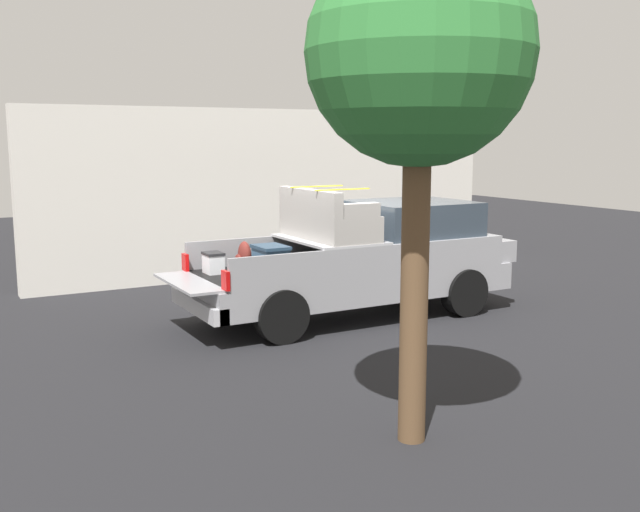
% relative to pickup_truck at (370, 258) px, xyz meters
% --- Properties ---
extents(ground_plane, '(40.00, 40.00, 0.00)m').
position_rel_pickup_truck_xyz_m(ground_plane, '(-0.38, 0.00, -0.98)').
color(ground_plane, black).
extents(pickup_truck, '(6.05, 2.06, 2.23)m').
position_rel_pickup_truck_xyz_m(pickup_truck, '(0.00, 0.00, 0.00)').
color(pickup_truck, gray).
rests_on(pickup_truck, ground_plane).
extents(building_facade, '(11.05, 0.36, 3.66)m').
position_rel_pickup_truck_xyz_m(building_facade, '(0.37, 4.41, 0.85)').
color(building_facade, silver).
rests_on(building_facade, ground_plane).
extents(tree_background, '(2.16, 2.16, 4.90)m').
position_rel_pickup_truck_xyz_m(tree_background, '(-2.53, -4.71, 2.79)').
color(tree_background, brown).
rests_on(tree_background, ground_plane).
extents(trash_can, '(0.60, 0.60, 0.98)m').
position_rel_pickup_truck_xyz_m(trash_can, '(2.24, 3.01, -0.49)').
color(trash_can, '#2D2D33').
rests_on(trash_can, ground_plane).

